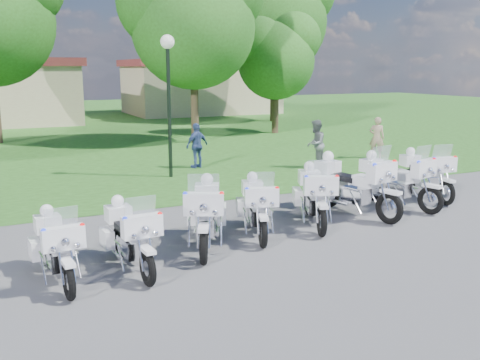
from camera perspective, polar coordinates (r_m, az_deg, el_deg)
name	(u,v)px	position (r m, az deg, el deg)	size (l,w,h in m)	color
ground	(238,237)	(11.27, -0.22, -6.15)	(100.00, 100.00, 0.00)	#5E5E64
grass_lawn	(62,122)	(37.13, -18.48, 5.87)	(100.00, 48.00, 0.01)	#29571B
motorcycle_0	(56,247)	(9.40, -19.03, -6.73)	(0.77, 2.11, 1.42)	black
motorcycle_1	(130,235)	(9.61, -11.67, -5.79)	(0.78, 2.17, 1.46)	black
motorcycle_2	(206,213)	(10.57, -3.68, -3.55)	(1.41, 2.26, 1.62)	black
motorcycle_3	(256,206)	(11.35, 1.77, -2.74)	(1.19, 2.13, 1.49)	black
motorcycle_4	(314,195)	(12.22, 7.91, -1.57)	(1.37, 2.23, 1.60)	black
motorcycle_5	(352,184)	(13.16, 11.90, -0.44)	(1.21, 2.60, 1.77)	black
motorcycle_6	(395,180)	(14.20, 16.21, 0.05)	(1.17, 2.43, 1.66)	black
motorcycle_7	(425,173)	(15.49, 19.09, 0.66)	(1.00, 2.31, 1.56)	black
lamp_post	(168,72)	(17.23, -7.67, 11.38)	(0.44, 0.44, 4.50)	black
tree_2	(192,14)	(25.52, -5.17, 17.18)	(6.65, 5.68, 8.87)	#38281C
tree_3	(275,53)	(29.21, 3.77, 13.32)	(4.81, 4.10, 6.41)	#38281C
tree_4	(273,11)	(36.11, 3.51, 17.51)	(7.99, 6.82, 10.65)	#38281C
building_east	(201,86)	(42.66, -4.21, 9.92)	(11.44, 7.28, 4.10)	tan
bystander_a	(377,138)	(21.63, 14.38, 4.38)	(0.59, 0.39, 1.62)	tan
bystander_b	(316,144)	(19.07, 8.06, 3.81)	(0.83, 0.64, 1.70)	slate
bystander_c	(197,146)	(18.96, -4.61, 3.66)	(0.93, 0.39, 1.59)	#394F89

